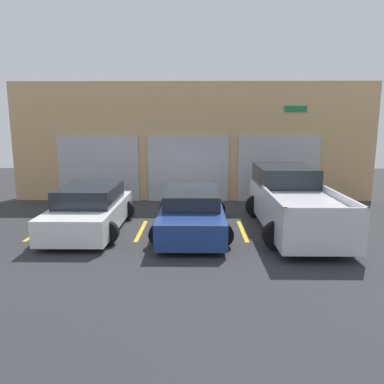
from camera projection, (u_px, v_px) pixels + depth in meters
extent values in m
plane|color=#2D2D30|center=(192.00, 219.00, 12.69)|extent=(28.00, 28.00, 0.00)
cube|color=tan|center=(193.00, 142.00, 15.49)|extent=(14.86, 0.60, 4.83)
cube|color=#ADADB2|center=(98.00, 169.00, 15.40)|extent=(3.31, 0.08, 2.68)
cube|color=#ADADB2|center=(188.00, 169.00, 15.35)|extent=(3.31, 0.08, 2.68)
cube|color=#ADADB2|center=(279.00, 169.00, 15.31)|extent=(3.31, 0.08, 2.68)
cube|color=#197238|center=(296.00, 109.00, 14.87)|extent=(0.90, 0.03, 0.22)
cube|color=silver|center=(295.00, 209.00, 11.14)|extent=(1.93, 5.45, 0.96)
cube|color=#1E2328|center=(284.00, 175.00, 12.47)|extent=(1.78, 2.45, 0.62)
cube|color=silver|center=(272.00, 198.00, 9.84)|extent=(0.08, 3.00, 0.18)
cube|color=silver|center=(343.00, 198.00, 9.82)|extent=(0.08, 3.00, 0.18)
cube|color=silver|center=(327.00, 211.00, 8.40)|extent=(1.93, 0.08, 0.18)
cylinder|color=black|center=(257.00, 206.00, 12.87)|extent=(0.77, 0.22, 0.77)
cylinder|color=black|center=(306.00, 206.00, 12.85)|extent=(0.77, 0.22, 0.77)
cylinder|color=black|center=(277.00, 236.00, 9.55)|extent=(0.77, 0.22, 0.77)
cylinder|color=black|center=(345.00, 236.00, 9.53)|extent=(0.77, 0.22, 0.77)
cube|color=white|center=(90.00, 215.00, 11.25)|extent=(1.82, 4.22, 0.70)
cube|color=#1E2328|center=(90.00, 194.00, 11.24)|extent=(1.61, 2.32, 0.52)
cylinder|color=black|center=(77.00, 210.00, 12.57)|extent=(0.65, 0.22, 0.65)
cylinder|color=black|center=(125.00, 210.00, 12.56)|extent=(0.65, 0.22, 0.65)
cylinder|color=black|center=(47.00, 233.00, 10.00)|extent=(0.65, 0.22, 0.65)
cylinder|color=black|center=(107.00, 233.00, 9.98)|extent=(0.65, 0.22, 0.65)
cube|color=navy|center=(192.00, 215.00, 11.21)|extent=(1.79, 4.73, 0.67)
cube|color=#1E2328|center=(192.00, 197.00, 11.23)|extent=(1.57, 2.60, 0.42)
cylinder|color=black|center=(169.00, 209.00, 12.69)|extent=(0.67, 0.22, 0.67)
cylinder|color=black|center=(215.00, 209.00, 12.67)|extent=(0.67, 0.22, 0.67)
cylinder|color=black|center=(161.00, 235.00, 9.81)|extent=(0.67, 0.22, 0.67)
cylinder|color=black|center=(221.00, 235.00, 9.79)|extent=(0.67, 0.22, 0.67)
cube|color=gold|center=(41.00, 230.00, 11.36)|extent=(0.12, 2.20, 0.01)
cube|color=gold|center=(141.00, 230.00, 11.32)|extent=(0.12, 2.20, 0.01)
cube|color=gold|center=(243.00, 231.00, 11.29)|extent=(0.12, 2.20, 0.01)
cube|color=gold|center=(344.00, 231.00, 11.25)|extent=(0.12, 2.20, 0.01)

